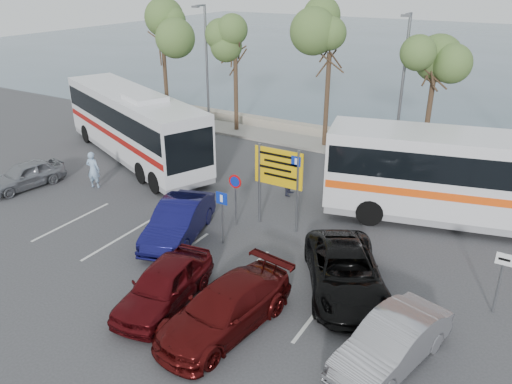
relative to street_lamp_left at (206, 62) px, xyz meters
The scene contains 25 objects.
ground 17.43m from the street_lamp_left, 53.51° to the right, with size 120.00×120.00×0.00m, color #363739.
kerb_strip 10.99m from the street_lamp_left, ahead, with size 44.00×2.40×0.15m, color gray.
seawall 11.16m from the street_lamp_left, 13.93° to the left, with size 48.00×0.80×0.60m, color #A49883.
sea 47.77m from the street_lamp_left, 77.86° to the left, with size 140.00×140.00×0.00m, color #3A525E.
tree_far_left 4.38m from the street_lamp_left, behind, with size 3.20×3.20×7.60m.
tree_left 2.49m from the street_lamp_left, 13.51° to the left, with size 3.20×3.20×7.20m.
tree_mid 8.76m from the street_lamp_left, ahead, with size 3.20×3.20×8.00m.
tree_right 14.59m from the street_lamp_left, ahead, with size 3.20×3.20×7.40m.
street_lamp_left is the anchor object (origin of this frame).
street_lamp_right 13.00m from the street_lamp_left, ahead, with size 0.45×1.15×8.01m.
direction_sign 15.24m from the street_lamp_left, 43.17° to the right, with size 2.20×0.12×3.60m.
sign_no_stop 14.88m from the street_lamp_left, 49.83° to the right, with size 0.60×0.08×2.35m.
sign_parking 16.37m from the street_lamp_left, 52.40° to the right, with size 0.50×0.07×2.25m.
sign_taxi 23.38m from the street_lamp_left, 31.27° to the right, with size 0.50×0.07×2.20m.
lane_markings 17.62m from the street_lamp_left, 58.61° to the right, with size 12.02×4.20×0.01m, color silver, non-canonical shape.
coach_bus_left 7.52m from the street_lamp_left, 91.43° to the right, with size 13.22×7.75×4.11m.
coach_bus_right 19.69m from the street_lamp_left, 17.15° to the right, with size 13.89×6.01×4.24m.
car_silver_a 13.77m from the street_lamp_left, 98.72° to the right, with size 1.56×3.87×1.32m, color gray.
car_blue 15.95m from the street_lamp_left, 58.90° to the right, with size 1.65×4.74×1.56m, color #0F0F46.
car_maroon 21.65m from the street_lamp_left, 53.05° to the right, with size 2.03×4.98×1.45m, color #480C0C.
car_red 20.32m from the street_lamp_left, 58.57° to the right, with size 1.74×4.32×1.47m, color #4B0A0E.
suv_black 20.56m from the street_lamp_left, 41.18° to the right, with size 2.42×5.26×1.46m, color black.
car_silver_b 24.06m from the street_lamp_left, 42.17° to the right, with size 1.49×4.29×1.41m, color gray.
pedestrian_near 11.92m from the street_lamp_left, 84.94° to the right, with size 0.69×0.45×1.90m, color #8EAECF.
pedestrian_far 12.78m from the street_lamp_left, 35.07° to the right, with size 0.84×0.65×1.73m, color #2F3146.
Camera 1 is at (9.90, -13.70, 10.11)m, focal length 35.00 mm.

